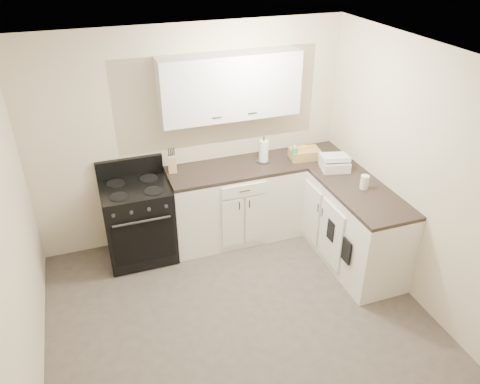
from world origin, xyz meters
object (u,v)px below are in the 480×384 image
object	(u,v)px
stove	(139,222)
countertop_grill	(334,164)
knife_block	(172,164)
paper_towel	(264,151)
wicker_basket	(305,154)

from	to	relation	value
stove	countertop_grill	xyz separation A→B (m)	(2.20, -0.38, 0.54)
knife_block	countertop_grill	size ratio (longest dim) A/B	0.67
stove	knife_block	xyz separation A→B (m)	(0.45, 0.14, 0.58)
paper_towel	countertop_grill	world-z (taller)	paper_towel
paper_towel	countertop_grill	xyz separation A→B (m)	(0.69, -0.45, -0.08)
knife_block	countertop_grill	xyz separation A→B (m)	(1.74, -0.53, -0.05)
stove	knife_block	bearing A→B (deg)	17.70
paper_towel	wicker_basket	world-z (taller)	paper_towel
stove	knife_block	distance (m)	0.75
stove	knife_block	size ratio (longest dim) A/B	4.43
paper_towel	wicker_basket	bearing A→B (deg)	-9.55
knife_block	countertop_grill	world-z (taller)	knife_block
stove	countertop_grill	bearing A→B (deg)	-9.89
stove	paper_towel	xyz separation A→B (m)	(1.51, 0.06, 0.61)
wicker_basket	countertop_grill	size ratio (longest dim) A/B	1.14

